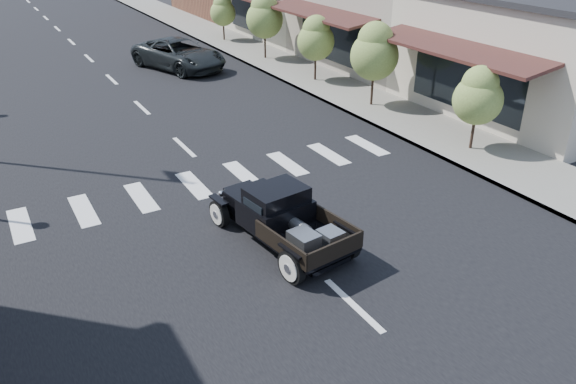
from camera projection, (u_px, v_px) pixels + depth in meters
ground at (283, 240)px, 13.98m from camera, size 120.00×120.00×0.00m
road at (123, 90)px, 25.61m from camera, size 14.00×80.00×0.02m
road_markings at (157, 122)px, 21.74m from camera, size 12.00×60.00×0.06m
sidewalk_right at (285, 66)px, 29.35m from camera, size 3.00×80.00×0.15m
storefront_near at (557, 51)px, 22.71m from camera, size 10.00×9.00×4.50m
storefront_mid at (410, 18)px, 29.69m from camera, size 10.00×9.00×4.50m
small_tree_a at (476, 110)px, 18.39m from camera, size 1.62×1.62×2.70m
small_tree_b at (374, 66)px, 22.55m from camera, size 1.94×1.94×3.23m
small_tree_c at (316, 49)px, 26.02m from camera, size 1.72×1.72×2.87m
small_tree_d at (265, 27)px, 29.89m from camera, size 1.95×1.95×3.26m
small_tree_e at (223, 18)px, 34.32m from camera, size 1.55×1.55×2.58m
hotrod_pickup at (281, 217)px, 13.54m from camera, size 2.52×4.45×1.47m
second_car at (179, 55)px, 28.66m from camera, size 4.13×5.93×1.50m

